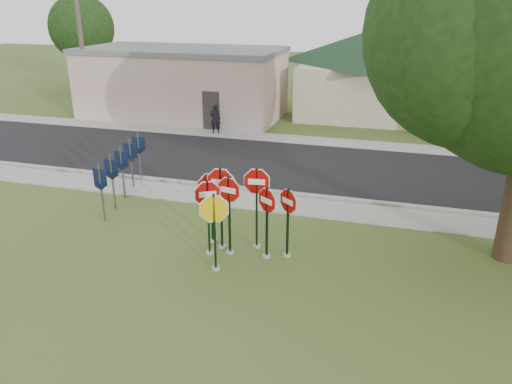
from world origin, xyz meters
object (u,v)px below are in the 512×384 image
(stop_sign_center, at_px, (229,205))
(pedestrian, at_px, (215,119))
(stop_sign_left, at_px, (208,207))
(utility_pole_near, at_px, (80,36))
(stop_sign_yellow, at_px, (214,222))

(stop_sign_center, height_order, pedestrian, stop_sign_center)
(stop_sign_center, xyz_separation_m, stop_sign_left, (-0.57, -0.19, -0.06))
(stop_sign_center, bearing_deg, pedestrian, 112.52)
(stop_sign_center, bearing_deg, stop_sign_left, -161.49)
(stop_sign_left, xyz_separation_m, pedestrian, (-4.73, 12.97, -0.61))
(utility_pole_near, height_order, pedestrian, utility_pole_near)
(stop_sign_left, height_order, utility_pole_near, utility_pole_near)
(stop_sign_center, height_order, stop_sign_left, stop_sign_center)
(stop_sign_center, height_order, stop_sign_yellow, stop_sign_center)
(utility_pole_near, bearing_deg, stop_sign_yellow, -46.91)
(pedestrian, bearing_deg, stop_sign_left, 87.09)
(stop_sign_yellow, height_order, utility_pole_near, utility_pole_near)
(stop_sign_center, distance_m, stop_sign_yellow, 1.01)
(stop_sign_yellow, relative_size, stop_sign_left, 0.98)
(stop_sign_center, relative_size, pedestrian, 1.56)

